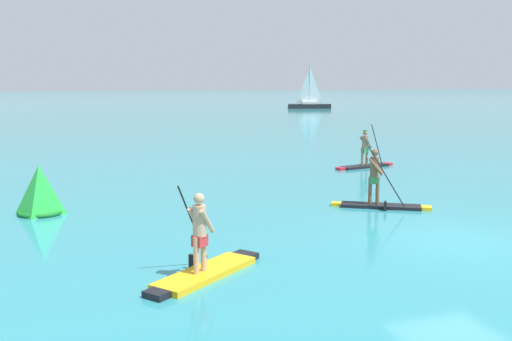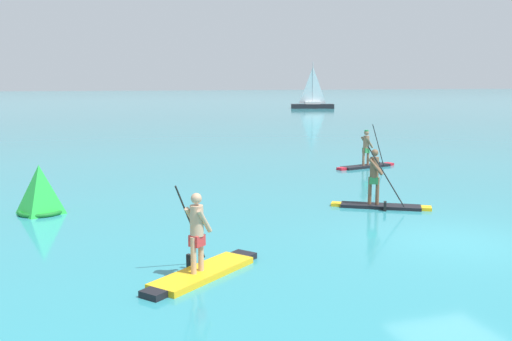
% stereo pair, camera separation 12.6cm
% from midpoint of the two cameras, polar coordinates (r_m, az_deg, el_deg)
% --- Properties ---
extents(ground, '(440.00, 440.00, 0.00)m').
position_cam_midpoint_polar(ground, '(14.69, 19.50, -6.59)').
color(ground, teal).
extents(paddleboarder_near_left, '(2.70, 2.27, 1.81)m').
position_cam_midpoint_polar(paddleboarder_near_left, '(11.40, -5.10, -8.92)').
color(paddleboarder_near_left, yellow).
rests_on(paddleboarder_near_left, ground).
extents(paddleboarder_mid_center, '(2.75, 1.83, 1.96)m').
position_cam_midpoint_polar(paddleboarder_mid_center, '(17.71, 12.27, -2.27)').
color(paddleboarder_mid_center, black).
rests_on(paddleboarder_mid_center, ground).
extents(paddleboarder_far_right, '(3.06, 1.16, 1.97)m').
position_cam_midpoint_polar(paddleboarder_far_right, '(25.82, 11.03, 1.10)').
color(paddleboarder_far_right, black).
rests_on(paddleboarder_far_right, ground).
extents(race_marker_buoy, '(1.35, 1.35, 1.42)m').
position_cam_midpoint_polar(race_marker_buoy, '(17.62, -20.43, -1.99)').
color(race_marker_buoy, green).
rests_on(race_marker_buoy, ground).
extents(sailboat_right_horizon, '(6.11, 3.43, 6.37)m').
position_cam_midpoint_polar(sailboat_right_horizon, '(80.79, 5.67, 6.69)').
color(sailboat_right_horizon, black).
rests_on(sailboat_right_horizon, ground).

